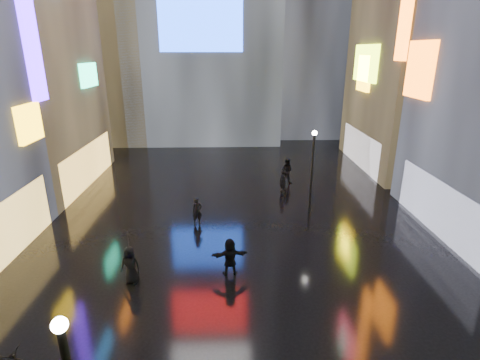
{
  "coord_description": "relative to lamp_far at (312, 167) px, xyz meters",
  "views": [
    {
      "loc": [
        -0.39,
        -1.42,
        9.67
      ],
      "look_at": [
        0.0,
        12.0,
        5.0
      ],
      "focal_mm": 28.0,
      "sensor_mm": 36.0,
      "label": 1
    }
  ],
  "objects": [
    {
      "name": "umbrella_2",
      "position": [
        -9.38,
        -7.34,
        -0.82
      ],
      "size": [
        1.11,
        1.1,
        0.81
      ],
      "primitive_type": "imported",
      "rotation": [
        0.0,
        0.0,
        4.44
      ],
      "color": "black",
      "rests_on": "pedestrian_4"
    },
    {
      "name": "lamp_far",
      "position": [
        0.0,
        0.0,
        0.0
      ],
      "size": [
        0.3,
        0.3,
        5.2
      ],
      "color": "black",
      "rests_on": "ground"
    },
    {
      "name": "pedestrian_7",
      "position": [
        -0.65,
        5.58,
        -2.0
      ],
      "size": [
        1.15,
        1.09,
        1.89
      ],
      "primitive_type": "imported",
      "rotation": [
        0.0,
        0.0,
        2.6
      ],
      "color": "black",
      "rests_on": "ground"
    },
    {
      "name": "bicycle",
      "position": [
        -12.24,
        -12.09,
        -2.52
      ],
      "size": [
        1.67,
        0.78,
        0.85
      ],
      "primitive_type": "imported",
      "rotation": [
        0.0,
        0.0,
        1.43
      ],
      "color": "black",
      "rests_on": "ground"
    },
    {
      "name": "tower_flank_left",
      "position": [
        -18.64,
        21.84,
        10.06
      ],
      "size": [
        10.0,
        10.0,
        26.0
      ],
      "primitive_type": "cube",
      "color": "black",
      "rests_on": "ground"
    },
    {
      "name": "pedestrian_5",
      "position": [
        -5.06,
        -6.86,
        -2.06
      ],
      "size": [
        1.7,
        0.75,
        1.78
      ],
      "primitive_type": "imported",
      "rotation": [
        0.0,
        0.0,
        3.28
      ],
      "color": "black",
      "rests_on": "ground"
    },
    {
      "name": "pedestrian_4",
      "position": [
        -9.38,
        -7.34,
        -2.09
      ],
      "size": [
        0.91,
        0.67,
        1.72
      ],
      "primitive_type": "imported",
      "rotation": [
        0.0,
        0.0,
        -0.15
      ],
      "color": "black",
      "rests_on": "ground"
    },
    {
      "name": "ground",
      "position": [
        -4.64,
        -0.16,
        -2.94
      ],
      "size": [
        140.0,
        140.0,
        0.0
      ],
      "primitive_type": "plane",
      "color": "black",
      "rests_on": "ground"
    },
    {
      "name": "pedestrian_6",
      "position": [
        -6.95,
        -1.58,
        -2.14
      ],
      "size": [
        0.68,
        0.56,
        1.61
      ],
      "primitive_type": "imported",
      "rotation": [
        0.0,
        0.0,
        0.35
      ],
      "color": "black",
      "rests_on": "ground"
    },
    {
      "name": "pedestrian_8",
      "position": [
        -1.26,
        3.46,
        -2.12
      ],
      "size": [
        0.63,
        0.72,
        1.65
      ],
      "primitive_type": "imported",
      "rotation": [
        0.0,
        0.0,
        5.21
      ],
      "color": "black",
      "rests_on": "ground"
    }
  ]
}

